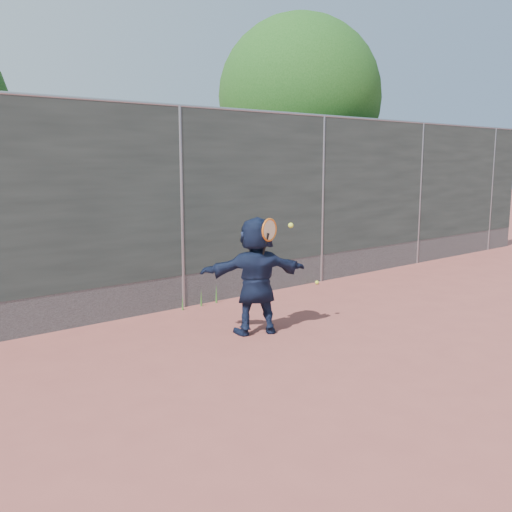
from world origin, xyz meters
TOP-DOWN VIEW (x-y plane):
  - ground at (0.00, 0.00)m, footprint 80.00×80.00m
  - player at (0.02, 1.78)m, footprint 1.47×0.97m
  - ball_ground at (2.75, 3.35)m, footprint 0.07×0.07m
  - fence at (-0.00, 3.50)m, footprint 20.00×0.06m
  - swing_action at (0.10, 1.57)m, footprint 0.48×0.18m
  - tree_right at (4.68, 5.75)m, footprint 3.78×3.60m
  - weed_clump at (0.29, 3.38)m, footprint 0.68×0.07m

SIDE VIEW (x-z plane):
  - ground at x=0.00m, z-range 0.00..0.00m
  - ball_ground at x=2.75m, z-range 0.00..0.07m
  - weed_clump at x=0.29m, z-range -0.02..0.28m
  - player at x=0.02m, z-range 0.00..1.52m
  - swing_action at x=0.10m, z-range 1.09..1.61m
  - fence at x=0.00m, z-range 0.07..3.09m
  - tree_right at x=4.68m, z-range 0.80..6.19m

